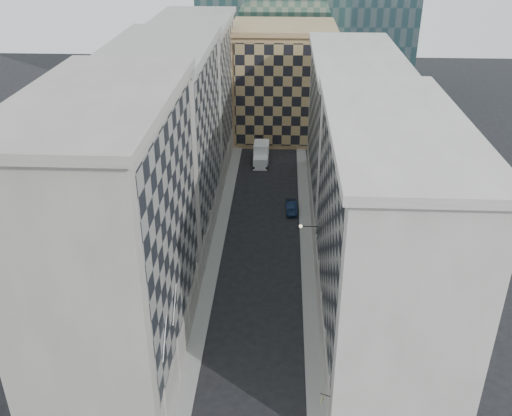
% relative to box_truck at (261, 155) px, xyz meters
% --- Properties ---
extents(sidewalk_west, '(1.50, 100.00, 0.15)m').
position_rel_box_truck_xyz_m(sidewalk_west, '(-4.14, -25.09, -1.26)').
color(sidewalk_west, gray).
rests_on(sidewalk_west, ground).
extents(sidewalk_east, '(1.50, 100.00, 0.15)m').
position_rel_box_truck_xyz_m(sidewalk_east, '(6.36, -25.09, -1.26)').
color(sidewalk_east, gray).
rests_on(sidewalk_east, ground).
extents(bldg_left_a, '(10.80, 22.80, 23.70)m').
position_rel_box_truck_xyz_m(bldg_left_a, '(-9.77, -44.09, 10.49)').
color(bldg_left_a, gray).
rests_on(bldg_left_a, ground).
extents(bldg_left_b, '(10.80, 22.80, 22.70)m').
position_rel_box_truck_xyz_m(bldg_left_b, '(-9.77, -22.09, 9.99)').
color(bldg_left_b, '#99978E').
rests_on(bldg_left_b, ground).
extents(bldg_left_c, '(10.80, 22.80, 21.70)m').
position_rel_box_truck_xyz_m(bldg_left_c, '(-9.77, -0.09, 9.49)').
color(bldg_left_c, gray).
rests_on(bldg_left_c, ground).
extents(bldg_right_a, '(10.80, 26.80, 20.70)m').
position_rel_box_truck_xyz_m(bldg_right_a, '(11.99, -40.09, 8.98)').
color(bldg_right_a, '#A9A39B').
rests_on(bldg_right_a, ground).
extents(bldg_right_b, '(10.80, 28.80, 19.70)m').
position_rel_box_truck_xyz_m(bldg_right_b, '(12.00, -13.09, 8.51)').
color(bldg_right_b, '#A9A39B').
rests_on(bldg_right_b, ground).
extents(tan_block, '(16.80, 14.80, 18.80)m').
position_rel_box_truck_xyz_m(tan_block, '(3.11, 12.80, 8.10)').
color(tan_block, '#A58457').
rests_on(tan_block, ground).
extents(flagpoles_left, '(0.10, 6.33, 2.33)m').
position_rel_box_truck_xyz_m(flagpoles_left, '(-4.79, -49.09, 6.66)').
color(flagpoles_left, gray).
rests_on(flagpoles_left, ground).
extents(bracket_lamp, '(1.98, 0.36, 0.36)m').
position_rel_box_truck_xyz_m(bracket_lamp, '(5.49, -31.09, 4.86)').
color(bracket_lamp, black).
rests_on(bracket_lamp, ground).
extents(box_truck, '(2.32, 5.62, 3.07)m').
position_rel_box_truck_xyz_m(box_truck, '(0.00, 0.00, 0.00)').
color(box_truck, white).
rests_on(box_truck, ground).
extents(dark_car, '(1.55, 4.08, 1.33)m').
position_rel_box_truck_xyz_m(dark_car, '(4.61, -16.13, -0.67)').
color(dark_car, black).
rests_on(dark_car, ground).
extents(shop_sign, '(0.72, 0.63, 0.73)m').
position_rel_box_truck_xyz_m(shop_sign, '(6.53, -52.09, 2.50)').
color(shop_sign, black).
rests_on(shop_sign, ground).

